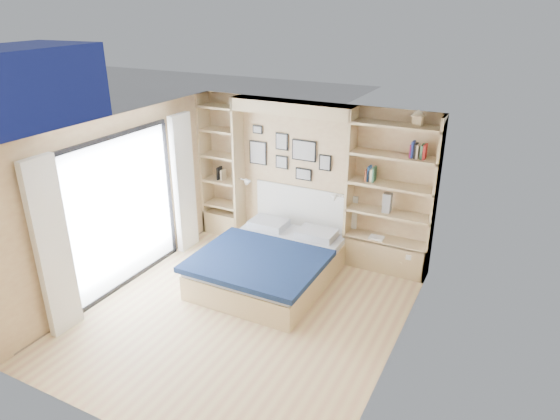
% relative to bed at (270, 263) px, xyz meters
% --- Properties ---
extents(ground, '(4.50, 4.50, 0.00)m').
position_rel_bed_xyz_m(ground, '(0.11, -0.97, -0.28)').
color(ground, '#DBC38A').
rests_on(ground, ground).
extents(room_shell, '(4.50, 4.50, 4.50)m').
position_rel_bed_xyz_m(room_shell, '(-0.28, 0.55, 0.79)').
color(room_shell, tan).
rests_on(room_shell, ground).
extents(bed, '(1.81, 2.40, 1.07)m').
position_rel_bed_xyz_m(bed, '(0.00, 0.00, 0.00)').
color(bed, tan).
rests_on(bed, ground).
extents(photo_gallery, '(1.48, 0.02, 0.82)m').
position_rel_bed_xyz_m(photo_gallery, '(-0.34, 1.25, 1.32)').
color(photo_gallery, black).
rests_on(photo_gallery, ground).
extents(reading_lamps, '(1.92, 0.12, 0.15)m').
position_rel_bed_xyz_m(reading_lamps, '(-0.19, 1.03, 0.82)').
color(reading_lamps, silver).
rests_on(reading_lamps, ground).
extents(shelf_decor, '(3.50, 0.23, 2.03)m').
position_rel_bed_xyz_m(shelf_decor, '(1.27, 1.10, 1.43)').
color(shelf_decor, '#984121').
rests_on(shelf_decor, ground).
extents(deck, '(3.20, 4.00, 0.05)m').
position_rel_bed_xyz_m(deck, '(-3.49, -0.97, -0.28)').
color(deck, '#6E6151').
rests_on(deck, ground).
extents(deck_chair, '(0.78, 1.00, 0.88)m').
position_rel_bed_xyz_m(deck_chair, '(-3.24, -0.98, 0.14)').
color(deck_chair, tan).
rests_on(deck_chair, ground).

